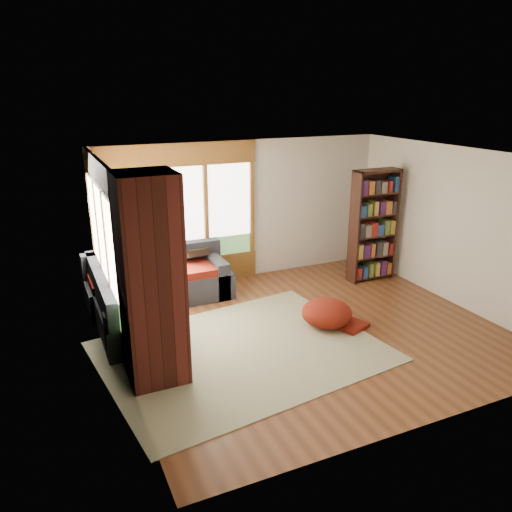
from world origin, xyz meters
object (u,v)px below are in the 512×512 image
object	(u,v)px
brick_chimney	(151,281)
bookshelf	(373,226)
pouf	(327,312)
dog_tan	(149,258)
sectional_sofa	(154,292)
area_rug	(242,351)
dog_brindle	(140,280)

from	to	relation	value
brick_chimney	bookshelf	size ratio (longest dim) A/B	1.24
pouf	dog_tan	world-z (taller)	dog_tan
sectional_sofa	bookshelf	size ratio (longest dim) A/B	1.05
brick_chimney	pouf	bearing A→B (deg)	7.43
brick_chimney	sectional_sofa	world-z (taller)	brick_chimney
area_rug	pouf	world-z (taller)	pouf
sectional_sofa	dog_tan	bearing A→B (deg)	87.34
sectional_sofa	dog_brindle	bearing A→B (deg)	-119.91
area_rug	dog_brindle	size ratio (longest dim) A/B	4.49
area_rug	brick_chimney	bearing A→B (deg)	-173.56
area_rug	bookshelf	distance (m)	3.83
pouf	dog_tan	xyz separation A→B (m)	(-2.26, 1.95, 0.58)
area_rug	bookshelf	size ratio (longest dim) A/B	1.77
brick_chimney	area_rug	bearing A→B (deg)	6.44
dog_tan	dog_brindle	xyz separation A→B (m)	(-0.31, -0.77, -0.05)
dog_tan	dog_brindle	distance (m)	0.83
dog_tan	dog_brindle	world-z (taller)	dog_tan
brick_chimney	dog_brindle	bearing A→B (deg)	84.49
bookshelf	brick_chimney	bearing A→B (deg)	-159.14
pouf	dog_brindle	distance (m)	2.88
area_rug	dog_tan	bearing A→B (deg)	109.32
dog_brindle	sectional_sofa	bearing A→B (deg)	-23.37
sectional_sofa	brick_chimney	bearing A→B (deg)	-102.05
dog_tan	bookshelf	bearing A→B (deg)	-47.40
area_rug	dog_brindle	world-z (taller)	dog_brindle
sectional_sofa	area_rug	size ratio (longest dim) A/B	0.59
sectional_sofa	bookshelf	xyz separation A→B (m)	(4.09, -0.32, 0.75)
brick_chimney	pouf	size ratio (longest dim) A/B	3.37
sectional_sofa	dog_brindle	world-z (taller)	dog_brindle
pouf	dog_brindle	bearing A→B (deg)	155.35
sectional_sofa	dog_brindle	xyz separation A→B (m)	(-0.30, -0.51, 0.45)
dog_tan	area_rug	bearing A→B (deg)	-110.11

